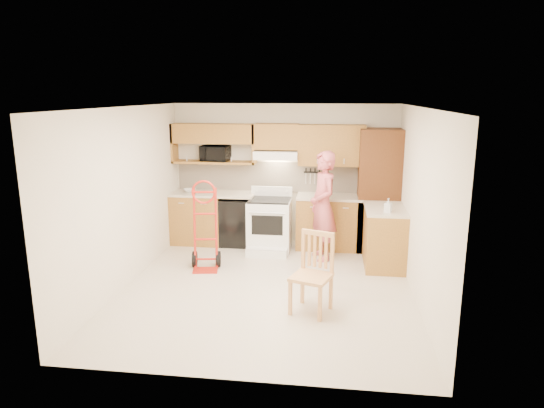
% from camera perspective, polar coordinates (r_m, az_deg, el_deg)
% --- Properties ---
extents(floor, '(4.00, 4.50, 0.02)m').
position_cam_1_polar(floor, '(6.87, -0.54, -10.01)').
color(floor, beige).
rests_on(floor, ground).
extents(ceiling, '(4.00, 4.50, 0.02)m').
position_cam_1_polar(ceiling, '(6.32, -0.59, 11.51)').
color(ceiling, white).
rests_on(ceiling, ground).
extents(wall_back, '(4.00, 0.02, 2.50)m').
position_cam_1_polar(wall_back, '(8.68, 1.50, 3.58)').
color(wall_back, silver).
rests_on(wall_back, ground).
extents(wall_front, '(4.00, 0.02, 2.50)m').
position_cam_1_polar(wall_front, '(4.33, -4.72, -6.27)').
color(wall_front, silver).
rests_on(wall_front, ground).
extents(wall_left, '(0.02, 4.50, 2.50)m').
position_cam_1_polar(wall_left, '(7.04, -17.00, 0.75)').
color(wall_left, silver).
rests_on(wall_left, ground).
extents(wall_right, '(0.02, 4.50, 2.50)m').
position_cam_1_polar(wall_right, '(6.52, 17.22, -0.22)').
color(wall_right, silver).
rests_on(wall_right, ground).
extents(backsplash, '(3.92, 0.03, 0.55)m').
position_cam_1_polar(backsplash, '(8.66, 1.48, 3.22)').
color(backsplash, beige).
rests_on(backsplash, wall_back).
extents(lower_cab_left, '(0.90, 0.60, 0.90)m').
position_cam_1_polar(lower_cab_left, '(8.84, -8.79, -1.70)').
color(lower_cab_left, '#AE7226').
rests_on(lower_cab_left, ground).
extents(dishwasher, '(0.60, 0.60, 0.85)m').
position_cam_1_polar(dishwasher, '(8.67, -4.01, -2.04)').
color(dishwasher, black).
rests_on(dishwasher, ground).
extents(lower_cab_right, '(1.14, 0.60, 0.90)m').
position_cam_1_polar(lower_cab_right, '(8.50, 6.82, -2.24)').
color(lower_cab_right, '#AE7226').
rests_on(lower_cab_right, ground).
extents(countertop_left, '(1.50, 0.63, 0.04)m').
position_cam_1_polar(countertop_left, '(8.66, -6.99, 1.24)').
color(countertop_left, beige).
rests_on(countertop_left, lower_cab_left).
extents(countertop_right, '(1.14, 0.63, 0.04)m').
position_cam_1_polar(countertop_right, '(8.39, 6.91, 0.86)').
color(countertop_right, beige).
rests_on(countertop_right, lower_cab_right).
extents(cab_return_right, '(0.60, 1.00, 0.90)m').
position_cam_1_polar(cab_return_right, '(7.78, 13.18, -3.96)').
color(cab_return_right, '#AE7226').
rests_on(cab_return_right, ground).
extents(countertop_return, '(0.63, 1.00, 0.04)m').
position_cam_1_polar(countertop_return, '(7.66, 13.36, -0.59)').
color(countertop_return, beige).
rests_on(countertop_return, cab_return_right).
extents(pantry_tall, '(0.70, 0.60, 2.10)m').
position_cam_1_polar(pantry_tall, '(8.40, 12.53, 1.56)').
color(pantry_tall, '#502911').
rests_on(pantry_tall, ground).
extents(upper_cab_left, '(1.50, 0.33, 0.34)m').
position_cam_1_polar(upper_cab_left, '(8.64, -6.96, 8.32)').
color(upper_cab_left, '#AE7226').
rests_on(upper_cab_left, wall_back).
extents(upper_shelf_mw, '(1.50, 0.33, 0.04)m').
position_cam_1_polar(upper_shelf_mw, '(8.69, -6.87, 4.97)').
color(upper_shelf_mw, '#AE7226').
rests_on(upper_shelf_mw, wall_back).
extents(upper_cab_center, '(0.76, 0.33, 0.44)m').
position_cam_1_polar(upper_cab_center, '(8.43, 0.58, 8.03)').
color(upper_cab_center, '#AE7226').
rests_on(upper_cab_center, wall_back).
extents(upper_cab_right, '(1.14, 0.33, 0.70)m').
position_cam_1_polar(upper_cab_right, '(8.39, 7.08, 6.94)').
color(upper_cab_right, '#AE7226').
rests_on(upper_cab_right, wall_back).
extents(range_hood, '(0.76, 0.46, 0.14)m').
position_cam_1_polar(range_hood, '(8.40, 0.52, 5.88)').
color(range_hood, white).
rests_on(range_hood, wall_back).
extents(knife_strip, '(0.40, 0.05, 0.29)m').
position_cam_1_polar(knife_strip, '(8.59, 5.12, 3.36)').
color(knife_strip, black).
rests_on(knife_strip, backsplash).
extents(microwave, '(0.54, 0.40, 0.27)m').
position_cam_1_polar(microwave, '(8.67, -6.75, 5.99)').
color(microwave, black).
rests_on(microwave, upper_shelf_mw).
extents(range, '(0.73, 0.96, 1.07)m').
position_cam_1_polar(range, '(8.24, -0.34, -2.02)').
color(range, white).
rests_on(range, ground).
extents(person, '(0.64, 0.76, 1.79)m').
position_cam_1_polar(person, '(7.82, 6.07, -0.23)').
color(person, '#BE5258').
rests_on(person, ground).
extents(hand_truck, '(0.57, 0.53, 1.27)m').
position_cam_1_polar(hand_truck, '(7.43, -7.98, -3.06)').
color(hand_truck, red).
rests_on(hand_truck, ground).
extents(dining_chair, '(0.59, 0.61, 1.00)m').
position_cam_1_polar(dining_chair, '(6.00, 4.68, -8.29)').
color(dining_chair, '#E5AD6E').
rests_on(dining_chair, ground).
extents(soap_bottle, '(0.13, 0.13, 0.21)m').
position_cam_1_polar(soap_bottle, '(7.35, 13.63, -0.15)').
color(soap_bottle, white).
rests_on(soap_bottle, countertop_return).
extents(bowl, '(0.28, 0.28, 0.05)m').
position_cam_1_polar(bowl, '(8.77, -9.75, 1.60)').
color(bowl, white).
rests_on(bowl, countertop_left).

